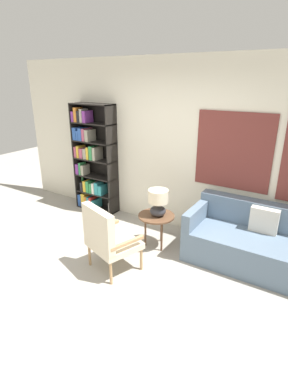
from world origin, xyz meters
The scene contains 7 objects.
ground_plane centered at (0.00, 0.00, 0.00)m, with size 14.00×14.00×0.00m, color #9E998E.
wall_back centered at (0.06, 2.03, 1.35)m, with size 6.40×0.08×2.70m.
bookshelf centered at (-1.53, 1.84, 0.92)m, with size 0.83×0.30×1.97m.
armchair centered at (-0.03, 0.38, 0.51)m, with size 0.75×0.72×0.92m.
couch centered at (1.59, 1.57, 0.30)m, with size 1.85×0.86×0.80m.
side_table centered at (0.19, 1.26, 0.46)m, with size 0.53×0.53×0.51m.
table_lamp centered at (0.22, 1.26, 0.73)m, with size 0.29×0.29×0.40m.
Camera 1 is at (2.13, -2.18, 2.37)m, focal length 28.00 mm.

